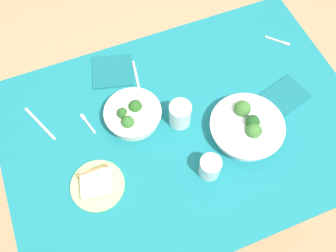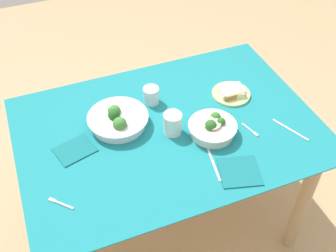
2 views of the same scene
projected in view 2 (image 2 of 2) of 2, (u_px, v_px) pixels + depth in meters
The scene contains 13 objects.
ground_plane at pixel (168, 221), 2.44m from camera, with size 6.00×6.00×0.00m, color tan.
dining_table at pixel (169, 145), 1.99m from camera, with size 1.37×0.96×0.77m.
broccoli_bowl_far at pixel (118, 120), 1.89m from camera, with size 0.28×0.28×0.10m.
broccoli_bowl_near at pixel (213, 128), 1.85m from camera, with size 0.22×0.22×0.09m.
bread_side_plate at pixel (231, 93), 2.06m from camera, with size 0.19×0.19×0.04m.
water_glass_center at pixel (173, 123), 1.85m from camera, with size 0.08×0.08×0.10m, color silver.
water_glass_side at pixel (151, 95), 2.01m from camera, with size 0.08×0.08×0.08m, color silver.
fork_by_far_bowl at pixel (251, 130), 1.89m from camera, with size 0.04×0.10×0.00m.
fork_by_near_bowl at pixel (60, 203), 1.60m from camera, with size 0.08×0.09×0.00m.
table_knife_left at pixel (290, 130), 1.89m from camera, with size 0.19×0.01×0.00m, color #B7B7BC.
table_knife_right at pixel (213, 163), 1.75m from camera, with size 0.20×0.01×0.00m, color #B7B7BC.
napkin_folded_upper at pixel (239, 172), 1.71m from camera, with size 0.16×0.16×0.01m, color #156870.
napkin_folded_lower at pixel (75, 150), 1.80m from camera, with size 0.16×0.13×0.01m, color #156870.
Camera 2 is at (-0.51, -1.27, 2.10)m, focal length 44.44 mm.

